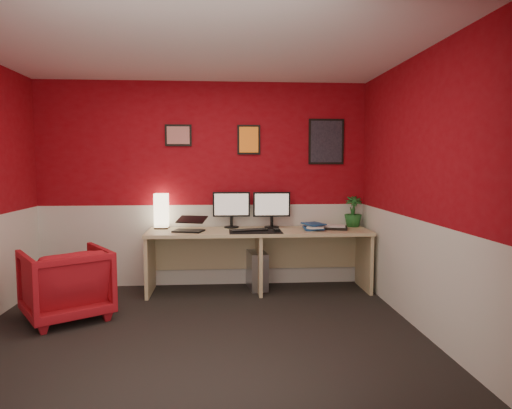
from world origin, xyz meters
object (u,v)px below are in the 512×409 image
monitor_left (231,204)px  shoji_lamp (161,212)px  armchair (66,284)px  potted_plant (353,211)px  desk (259,261)px  monitor_right (272,204)px  pc_tower (257,270)px  laptop (188,222)px  zen_tray (332,228)px

monitor_left → shoji_lamp: bearing=-179.6°
monitor_left → armchair: (-1.63, -1.05, -0.67)m
shoji_lamp → potted_plant: (2.35, 0.00, -0.01)m
desk → monitor_right: size_ratio=4.48×
potted_plant → pc_tower: bearing=-175.8°
pc_tower → armchair: 2.16m
shoji_lamp → monitor_left: 0.84m
desk → monitor_right: (0.17, 0.18, 0.66)m
shoji_lamp → laptop: size_ratio=1.21×
zen_tray → desk: bearing=-178.4°
monitor_left → desk: bearing=-35.1°
monitor_right → shoji_lamp: bearing=178.5°
armchair → laptop: bearing=-179.5°
potted_plant → pc_tower: 1.39m
monitor_right → pc_tower: monitor_right is taller
potted_plant → zen_tray: bearing=-147.5°
monitor_right → potted_plant: bearing=2.0°
potted_plant → desk: bearing=-169.6°
zen_tray → armchair: zen_tray is taller
laptop → armchair: bearing=-130.2°
shoji_lamp → pc_tower: size_ratio=0.89×
laptop → armchair: laptop is taller
monitor_left → laptop: bearing=-149.6°
zen_tray → armchair: (-2.83, -0.85, -0.40)m
laptop → monitor_right: size_ratio=0.57×
desk → shoji_lamp: size_ratio=6.50×
desk → laptop: size_ratio=7.88×
monitor_right → monitor_left: bearing=175.3°
desk → potted_plant: (1.19, 0.22, 0.55)m
potted_plant → monitor_left: bearing=179.8°
potted_plant → armchair: size_ratio=0.49×
shoji_lamp → pc_tower: 1.34m
zen_tray → potted_plant: size_ratio=0.93×
laptop → shoji_lamp: bearing=156.1°
monitor_right → zen_tray: size_ratio=1.66×
shoji_lamp → armchair: (-0.79, -1.04, -0.58)m
desk → zen_tray: size_ratio=7.43×
laptop → monitor_left: size_ratio=0.57×
laptop → pc_tower: bearing=30.1°
desk → monitor_left: 0.76m
monitor_right → armchair: (-2.12, -1.01, -0.67)m
pc_tower → laptop: bearing=-172.7°
armchair → monitor_left: bearing=179.5°
shoji_lamp → monitor_left: monitor_left is taller
shoji_lamp → laptop: (0.34, -0.29, -0.09)m
pc_tower → monitor_left: bearing=156.3°
desk → shoji_lamp: 1.31m
laptop → monitor_left: 0.60m
shoji_lamp → armchair: bearing=-127.2°
shoji_lamp → monitor_right: size_ratio=0.69×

